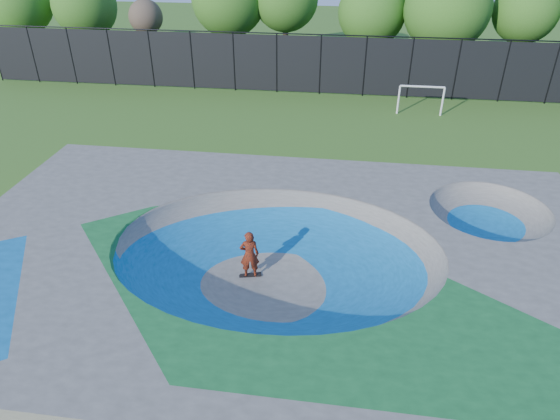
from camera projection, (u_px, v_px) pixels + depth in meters
The scene contains 7 objects.
ground at pixel (276, 282), 17.08m from camera, with size 120.00×120.00×0.00m, color #335D1A.
skate_deck at pixel (276, 265), 16.70m from camera, with size 22.00×14.00×1.50m, color gray.
skater at pixel (249, 255), 16.92m from camera, with size 0.67×0.44×1.82m, color #B12E0E.
skateboard at pixel (250, 275), 17.38m from camera, with size 0.78×0.22×0.05m, color black.
soccer_goal at pixel (421, 95), 30.72m from camera, with size 2.79×0.12×1.84m.
fence at pixel (320, 64), 33.88m from camera, with size 48.09×0.09×4.04m.
treeline at pixel (355, 7), 36.42m from camera, with size 54.08×7.25×8.24m.
Camera 1 is at (1.96, -13.26, 10.88)m, focal length 32.00 mm.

